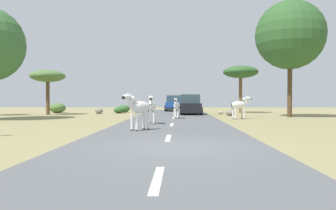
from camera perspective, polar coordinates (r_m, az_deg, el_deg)
name	(u,v)px	position (r m, az deg, el deg)	size (l,w,h in m)	color
ground_plane	(178,148)	(9.77, 1.72, -7.28)	(90.00, 90.00, 0.00)	#8E8456
road	(166,147)	(9.77, -0.31, -7.12)	(6.00, 64.00, 0.05)	#56595B
lane_markings	(165,151)	(8.78, -0.56, -7.87)	(0.16, 56.00, 0.01)	silver
zebra_0	(152,107)	(18.24, -2.76, -0.28)	(0.44, 1.67, 1.57)	silver
zebra_1	(177,106)	(23.26, 1.46, -0.17)	(0.52, 1.53, 1.45)	silver
zebra_3	(139,108)	(14.56, -4.99, -0.49)	(1.23, 1.50, 1.63)	silver
zebra_4	(240,105)	(23.81, 12.10, -0.03)	(1.63, 0.96, 1.63)	silver
car_0	(174,104)	(37.76, 1.05, 0.21)	(2.04, 4.35, 1.74)	#1E479E
car_1	(190,105)	(29.65, 3.70, -0.03)	(2.09, 4.37, 1.74)	black
tree_1	(290,35)	(27.86, 20.02, 11.08)	(5.26, 5.26, 8.94)	#4C3823
tree_2	(48,77)	(31.68, -19.75, 4.56)	(3.05, 3.05, 3.97)	brown
tree_5	(241,73)	(34.48, 12.22, 5.41)	(3.48, 3.48, 4.71)	brown
bush_0	(119,110)	(32.91, -8.34, -0.88)	(1.01, 0.91, 0.60)	#2D5628
bush_3	(124,109)	(35.06, -7.55, -0.61)	(1.32, 1.18, 0.79)	#386633
bush_4	(57,108)	(35.53, -18.26, -0.47)	(1.65, 1.49, 0.99)	#4C7038
rock_0	(230,113)	(28.58, 10.55, -1.30)	(0.79, 0.77, 0.49)	gray
rock_1	(99,111)	(32.18, -11.63, -0.98)	(0.76, 0.56, 0.55)	gray
rock_2	(221,112)	(31.25, 8.91, -1.26)	(0.51, 0.37, 0.30)	#A89E8C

